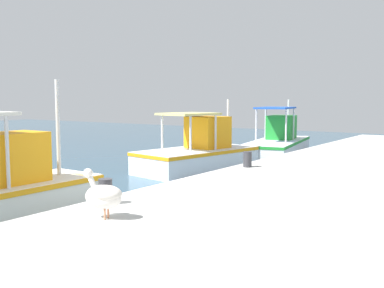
% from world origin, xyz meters
% --- Properties ---
extents(fishing_boat_third, '(5.28, 2.99, 2.76)m').
position_xyz_m(fishing_boat_third, '(6.49, 3.18, 0.68)').
color(fishing_boat_third, white).
rests_on(fishing_boat_third, ground).
extents(fishing_boat_fourth, '(6.56, 3.20, 2.75)m').
position_xyz_m(fishing_boat_fourth, '(12.72, 2.65, 0.63)').
color(fishing_boat_fourth, white).
rests_on(fishing_boat_fourth, ground).
extents(pelican, '(0.53, 0.96, 0.82)m').
position_xyz_m(pelican, '(-2.67, -1.19, 1.20)').
color(pelican, tan).
rests_on(pelican, quay_pier).
extents(mooring_bollard_nearest, '(0.26, 0.26, 0.48)m').
position_xyz_m(mooring_bollard_nearest, '(-1.93, -0.45, 1.04)').
color(mooring_bollard_nearest, '#333338').
rests_on(mooring_bollard_nearest, quay_pier).
extents(mooring_bollard_second, '(0.25, 0.25, 0.45)m').
position_xyz_m(mooring_bollard_second, '(3.66, -0.45, 1.02)').
color(mooring_bollard_second, '#333338').
rests_on(mooring_bollard_second, quay_pier).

